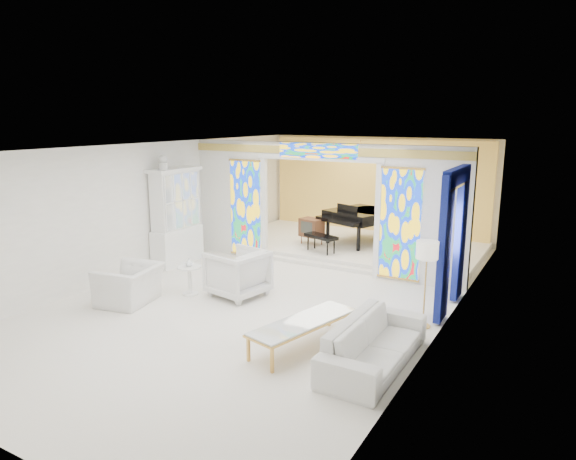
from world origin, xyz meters
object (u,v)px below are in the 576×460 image
Objects in this scene: sofa at (374,343)px; tv_console at (312,228)px; grand_piano at (367,216)px; coffee_table at (304,323)px; armchair_right at (238,273)px; china_cabinet at (176,217)px; armchair_left at (130,285)px.

tv_console reaches higher than sofa.
grand_piano is (-2.58, 6.30, 0.60)m from sofa.
tv_console is (-1.25, -0.87, -0.30)m from grand_piano.
tv_console is at bearing 116.02° from coffee_table.
grand_piano reaches higher than sofa.
armchair_right is at bearing 147.58° from coffee_table.
sofa is 1.11× the size of coffee_table.
armchair_right is at bearing 67.60° from sofa.
coffee_table is 2.95× the size of tv_console.
china_cabinet is 5.10m from grand_piano.
armchair_right reaches higher than tv_console.
armchair_right is 3.78m from sofa.
coffee_table is 6.48m from grand_piano.
tv_console is (2.33, 2.76, -0.53)m from china_cabinet.
china_cabinet is 3.84× the size of tv_console.
armchair_right is at bearing -71.45° from tv_console.
coffee_table is 6.06m from tv_console.
tv_console is at bearing 155.05° from armchair_left.
china_cabinet is 2.39× the size of armchair_left.
coffee_table is at bearing -58.11° from grand_piano.
tv_console is (1.24, 5.37, 0.27)m from armchair_left.
sofa is 0.80× the size of grand_piano.
grand_piano is (-1.40, 6.31, 0.53)m from coffee_table.
china_cabinet is 2.94m from armchair_left.
tv_console reaches higher than coffee_table.
armchair_left is 0.49× the size of sofa.
armchair_right is (2.69, -1.22, -0.69)m from china_cabinet.
armchair_right reaches higher than armchair_left.
tv_console is at bearing 49.76° from china_cabinet.
sofa is 6.66m from tv_console.
coffee_table is (3.89, -0.07, 0.04)m from armchair_left.
coffee_table is 0.72× the size of grand_piano.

